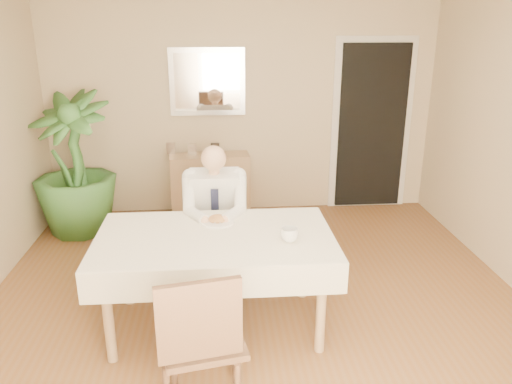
{
  "coord_description": "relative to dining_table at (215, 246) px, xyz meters",
  "views": [
    {
      "loc": [
        -0.28,
        -3.31,
        2.23
      ],
      "look_at": [
        0.0,
        0.35,
        0.95
      ],
      "focal_mm": 35.0,
      "sensor_mm": 36.0,
      "label": 1
    }
  ],
  "objects": [
    {
      "name": "room",
      "position": [
        0.33,
        0.01,
        0.63
      ],
      "size": [
        5.0,
        5.02,
        2.6
      ],
      "color": "brown",
      "rests_on": "ground"
    },
    {
      "name": "doorway",
      "position": [
        1.88,
        2.47,
        0.33
      ],
      "size": [
        0.96,
        0.07,
        2.1
      ],
      "color": "silver",
      "rests_on": "ground"
    },
    {
      "name": "mirror",
      "position": [
        -0.07,
        2.48,
        0.88
      ],
      "size": [
        0.86,
        0.04,
        0.76
      ],
      "color": "silver",
      "rests_on": "room"
    },
    {
      "name": "dining_table",
      "position": [
        0.0,
        0.0,
        0.0
      ],
      "size": [
        1.72,
        1.02,
        0.75
      ],
      "rotation": [
        0.0,
        0.0,
        0.0
      ],
      "color": "#967C54",
      "rests_on": "ground"
    },
    {
      "name": "chair_far",
      "position": [
        -0.0,
        0.88,
        -0.18
      ],
      "size": [
        0.41,
        0.41,
        0.87
      ],
      "rotation": [
        0.0,
        0.0,
        -0.01
      ],
      "color": "#3A271A",
      "rests_on": "ground"
    },
    {
      "name": "chair_near",
      "position": [
        -0.08,
        -0.93,
        -0.12
      ],
      "size": [
        0.54,
        0.54,
        0.97
      ],
      "rotation": [
        0.0,
        0.0,
        0.19
      ],
      "color": "#3A271A",
      "rests_on": "ground"
    },
    {
      "name": "seated_man",
      "position": [
        -0.0,
        0.59,
        0.02
      ],
      "size": [
        0.48,
        0.72,
        1.24
      ],
      "color": "white",
      "rests_on": "ground"
    },
    {
      "name": "plate",
      "position": [
        0.02,
        0.24,
        0.09
      ],
      "size": [
        0.26,
        0.26,
        0.02
      ],
      "primitive_type": "cylinder",
      "color": "white",
      "rests_on": "dining_table"
    },
    {
      "name": "food",
      "position": [
        0.02,
        0.24,
        0.11
      ],
      "size": [
        0.14,
        0.14,
        0.06
      ],
      "primitive_type": "ellipsoid",
      "color": "brown",
      "rests_on": "dining_table"
    },
    {
      "name": "knife",
      "position": [
        0.06,
        0.18,
        0.11
      ],
      "size": [
        0.01,
        0.13,
        0.01
      ],
      "primitive_type": "cylinder",
      "rotation": [
        1.57,
        0.0,
        0.0
      ],
      "color": "silver",
      "rests_on": "dining_table"
    },
    {
      "name": "fork",
      "position": [
        -0.02,
        0.18,
        0.11
      ],
      "size": [
        0.01,
        0.13,
        0.01
      ],
      "primitive_type": "cylinder",
      "rotation": [
        1.57,
        0.0,
        0.0
      ],
      "color": "silver",
      "rests_on": "dining_table"
    },
    {
      "name": "coffee_mug",
      "position": [
        0.52,
        -0.14,
        0.13
      ],
      "size": [
        0.15,
        0.15,
        0.1
      ],
      "primitive_type": "imported",
      "rotation": [
        0.0,
        0.0,
        -0.27
      ],
      "color": "white",
      "rests_on": "dining_table"
    },
    {
      "name": "sideboard",
      "position": [
        -0.07,
        2.33,
        -0.3
      ],
      "size": [
        0.94,
        0.39,
        0.73
      ],
      "primitive_type": "cube",
      "rotation": [
        0.0,
        0.0,
        0.08
      ],
      "color": "#967C54",
      "rests_on": "ground"
    },
    {
      "name": "photo_frame_left",
      "position": [
        -0.51,
        2.4,
        0.14
      ],
      "size": [
        0.1,
        0.02,
        0.14
      ],
      "primitive_type": "cube",
      "color": "silver",
      "rests_on": "sideboard"
    },
    {
      "name": "photo_frame_center",
      "position": [
        -0.27,
        2.33,
        0.14
      ],
      "size": [
        0.1,
        0.02,
        0.14
      ],
      "primitive_type": "cube",
      "color": "silver",
      "rests_on": "sideboard"
    },
    {
      "name": "photo_frame_right",
      "position": [
        0.0,
        2.34,
        0.14
      ],
      "size": [
        0.1,
        0.02,
        0.14
      ],
      "primitive_type": "cube",
      "color": "silver",
      "rests_on": "sideboard"
    },
    {
      "name": "potted_palm",
      "position": [
        -1.5,
        1.92,
        0.1
      ],
      "size": [
        1.11,
        1.11,
        1.53
      ],
      "primitive_type": "imported",
      "rotation": [
        0.0,
        0.0,
        -0.36
      ],
      "color": "#2F5E25",
      "rests_on": "ground"
    }
  ]
}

